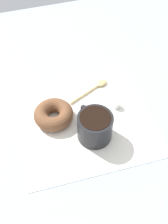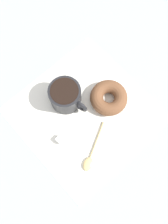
{
  "view_description": "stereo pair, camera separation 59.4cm",
  "coord_description": "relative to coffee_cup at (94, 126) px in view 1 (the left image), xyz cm",
  "views": [
    {
      "loc": [
        -40.86,
        10.3,
        51.67
      ],
      "look_at": [
        -1.94,
        -2.96,
        2.3
      ],
      "focal_mm": 40.0,
      "sensor_mm": 36.0,
      "label": 1
    },
    {
      "loc": [
        10.58,
        -15.74,
        66.04
      ],
      "look_at": [
        -1.94,
        -2.96,
        2.3
      ],
      "focal_mm": 40.0,
      "sensor_mm": 36.0,
      "label": 2
    }
  ],
  "objects": [
    {
      "name": "spoon",
      "position": [
        15.6,
        -6.55,
        -3.28
      ],
      "size": [
        6.82,
        13.22,
        0.9
      ],
      "color": "#D8B772",
      "rests_on": "napkin"
    },
    {
      "name": "donut",
      "position": [
        8.5,
        8.12,
        -1.87
      ],
      "size": [
        10.22,
        10.22,
        3.62
      ],
      "primitive_type": "torus",
      "color": "brown",
      "rests_on": "napkin"
    },
    {
      "name": "napkin",
      "position": [
        6.21,
        0.52,
        -3.83
      ],
      "size": [
        35.71,
        35.71,
        0.3
      ],
      "primitive_type": "cube",
      "rotation": [
        0.0,
        0.0,
        -0.06
      ],
      "color": "white",
      "rests_on": "ground_plane"
    },
    {
      "name": "coffee_cup",
      "position": [
        0.0,
        0.0,
        0.0
      ],
      "size": [
        11.28,
        8.5,
        7.08
      ],
      "color": "black",
      "rests_on": "napkin"
    },
    {
      "name": "sugar_cube",
      "position": [
        6.75,
        -9.06,
        -2.83
      ],
      "size": [
        1.7,
        1.7,
        1.7
      ],
      "primitive_type": "cube",
      "color": "white",
      "rests_on": "napkin"
    },
    {
      "name": "ground_plane",
      "position": [
        8.15,
        3.49,
        -4.98
      ],
      "size": [
        120.0,
        120.0,
        2.0
      ],
      "primitive_type": "cube",
      "color": "#99A8B7"
    }
  ]
}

